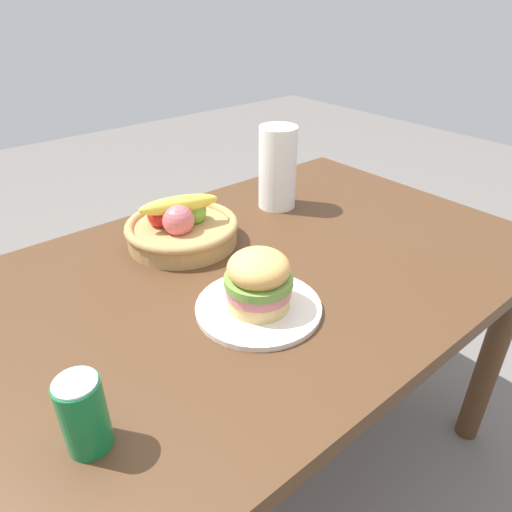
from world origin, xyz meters
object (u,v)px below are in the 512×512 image
sandwich (259,280)px  fruit_basket (181,227)px  soda_can (84,414)px  paper_towel_roll (278,168)px  plate (258,307)px

sandwich → fruit_basket: same height
soda_can → paper_towel_roll: paper_towel_roll is taller
soda_can → fruit_basket: bearing=45.3°
sandwich → paper_towel_roll: bearing=43.7°
plate → soda_can: soda_can is taller
plate → fruit_basket: 0.35m
plate → sandwich: (-0.00, 0.00, 0.07)m
plate → paper_towel_roll: 0.53m
sandwich → fruit_basket: bearing=84.4°
paper_towel_roll → fruit_basket: bearing=-177.6°
plate → soda_can: size_ratio=2.07×
sandwich → paper_towel_roll: 0.52m
sandwich → soda_can: 0.41m
sandwich → paper_towel_roll: size_ratio=0.58×
paper_towel_roll → plate: bearing=-136.3°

